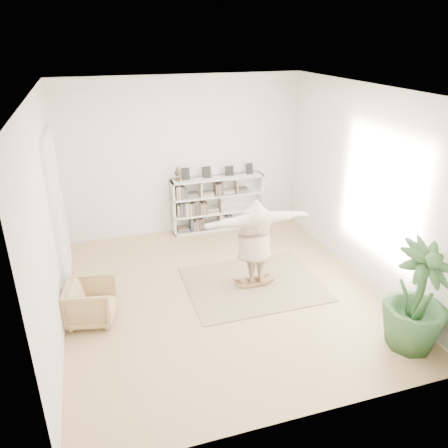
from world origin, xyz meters
name	(u,v)px	position (x,y,z in m)	size (l,w,h in m)	color
floor	(222,293)	(0.00, 0.00, 0.00)	(6.00, 6.00, 0.00)	tan
room_shell	(181,78)	(0.00, 2.94, 3.51)	(6.00, 6.00, 6.00)	silver
doors	(58,214)	(-2.70, 1.30, 1.40)	(0.09, 1.78, 2.92)	white
bookshelf	(217,204)	(0.74, 2.82, 0.64)	(2.20, 0.35, 1.64)	silver
armchair	(91,303)	(-2.30, -0.15, 0.35)	(0.74, 0.76, 0.69)	tan
rug	(253,284)	(0.65, 0.11, 0.01)	(2.50, 2.00, 0.02)	tan
rocker_board	(253,281)	(0.65, 0.11, 0.07)	(0.50, 0.30, 0.11)	brown
person	(255,240)	(0.65, 0.11, 0.95)	(2.03, 0.55, 1.65)	tan
houseplant	(418,298)	(2.30, -2.24, 0.85)	(0.95, 0.95, 1.70)	#30582C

